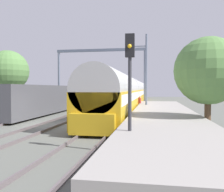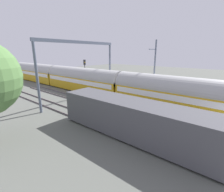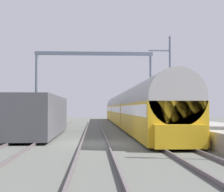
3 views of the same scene
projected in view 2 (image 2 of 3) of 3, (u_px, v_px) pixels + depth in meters
The scene contains 10 objects.
ground at pixel (219, 139), 12.51m from camera, with size 120.00×120.00×0.00m, color #5A5D56.
track_far_west at pixel (210, 164), 9.59m from camera, with size 1.52×60.00×0.16m.
track_west at pixel (220, 138), 12.49m from camera, with size 1.52×60.00×0.16m.
platform at pixel (210, 104), 19.37m from camera, with size 4.40×28.00×0.90m.
passenger_train at pixel (82, 80), 27.50m from camera, with size 2.93×49.20×3.82m.
freight_car at pixel (133, 119), 12.58m from camera, with size 2.80×13.00×2.70m.
person_crossing at pixel (134, 91), 23.18m from camera, with size 0.32×0.44×1.73m.
railway_signal_far at pixel (85, 70), 29.48m from camera, with size 0.36×0.30×5.16m.
catenary_gantry at pixel (80, 59), 20.91m from camera, with size 12.20×0.28×7.86m.
catenary_pole_east_mid at pixel (154, 70), 21.42m from camera, with size 1.90×0.20×8.00m.
Camera 2 is at (-13.94, -0.73, 6.46)m, focal length 26.02 mm.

